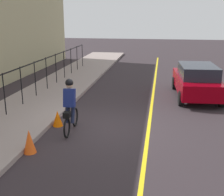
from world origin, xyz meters
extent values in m
plane|color=#2F272A|center=(0.00, 0.00, 0.00)|extent=(80.00, 80.00, 0.00)
cube|color=yellow|center=(0.00, -1.60, 0.00)|extent=(36.00, 0.12, 0.01)
cube|color=gray|center=(0.00, 3.40, 0.07)|extent=(40.00, 3.20, 0.15)
cylinder|color=black|center=(0.30, 3.80, 0.95)|extent=(0.04, 0.04, 1.60)
cylinder|color=black|center=(1.70, 3.80, 0.95)|extent=(0.04, 0.04, 1.60)
cylinder|color=black|center=(3.10, 3.80, 0.95)|extent=(0.04, 0.04, 1.60)
cylinder|color=black|center=(4.49, 3.80, 0.95)|extent=(0.04, 0.04, 1.60)
cylinder|color=black|center=(5.89, 3.80, 0.95)|extent=(0.04, 0.04, 1.60)
cylinder|color=black|center=(7.29, 3.80, 0.95)|extent=(0.04, 0.04, 1.60)
cylinder|color=black|center=(8.69, 3.80, 0.95)|extent=(0.04, 0.04, 1.60)
cylinder|color=black|center=(10.09, 3.80, 0.95)|extent=(0.04, 0.04, 1.60)
cylinder|color=black|center=(11.48, 3.80, 0.95)|extent=(0.04, 0.04, 1.60)
cube|color=black|center=(1.00, 3.80, 1.70)|extent=(20.97, 0.04, 0.04)
torus|color=black|center=(-0.03, 0.99, 0.33)|extent=(0.66, 0.08, 0.66)
torus|color=black|center=(-1.08, 0.95, 0.33)|extent=(0.66, 0.08, 0.66)
cube|color=black|center=(-0.56, 0.97, 0.58)|extent=(0.93, 0.07, 0.24)
cylinder|color=black|center=(-0.71, 0.96, 0.73)|extent=(0.03, 0.03, 0.35)
cube|color=navy|center=(-0.66, 0.96, 1.21)|extent=(0.35, 0.37, 0.63)
sphere|color=tan|center=(-0.61, 0.97, 1.62)|extent=(0.22, 0.22, 0.22)
sphere|color=black|center=(-0.61, 0.97, 1.70)|extent=(0.26, 0.26, 0.26)
cylinder|color=#191E38|center=(-0.68, 1.06, 0.68)|extent=(0.34, 0.13, 0.65)
cylinder|color=#191E38|center=(-0.67, 0.86, 0.68)|extent=(0.34, 0.13, 0.65)
cube|color=black|center=(-1.03, 0.95, 0.75)|extent=(0.25, 0.21, 0.18)
cube|color=#81000B|center=(4.63, -3.61, 0.67)|extent=(4.50, 2.05, 0.70)
cube|color=#1E232D|center=(4.43, -3.62, 1.30)|extent=(2.55, 1.72, 0.56)
cylinder|color=black|center=(6.07, -2.67, 0.32)|extent=(0.65, 0.26, 0.64)
cylinder|color=black|center=(6.17, -4.37, 0.32)|extent=(0.65, 0.26, 0.64)
cylinder|color=black|center=(3.09, -2.85, 0.32)|extent=(0.65, 0.26, 0.64)
cylinder|color=black|center=(3.19, -4.54, 0.32)|extent=(0.65, 0.26, 0.64)
cone|color=#FC6404|center=(-0.15, 1.59, 0.28)|extent=(0.36, 0.36, 0.57)
cone|color=#FB5816|center=(-2.31, 1.66, 0.35)|extent=(0.36, 0.36, 0.70)
camera|label=1|loc=(-9.53, -1.93, 3.80)|focal=47.42mm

